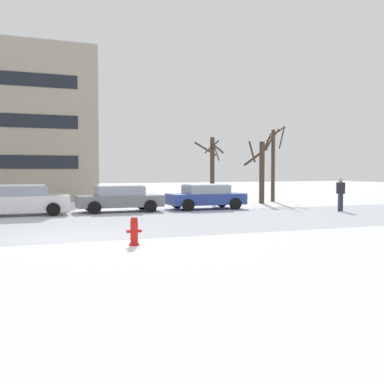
{
  "coord_description": "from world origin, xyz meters",
  "views": [
    {
      "loc": [
        -1.33,
        -14.9,
        2.18
      ],
      "look_at": [
        6.36,
        5.07,
        1.14
      ],
      "focal_mm": 42.68,
      "sensor_mm": 36.0,
      "label": 1
    }
  ],
  "objects_px": {
    "parked_car_white": "(20,200)",
    "parked_car_blue": "(206,196)",
    "fire_hydrant": "(134,230)",
    "pedestrian_crossing": "(341,192)",
    "parked_car_gray": "(120,198)"
  },
  "relations": [
    {
      "from": "parked_car_white",
      "to": "parked_car_blue",
      "type": "distance_m",
      "value": 9.68
    },
    {
      "from": "fire_hydrant",
      "to": "pedestrian_crossing",
      "type": "bearing_deg",
      "value": 27.82
    },
    {
      "from": "fire_hydrant",
      "to": "parked_car_blue",
      "type": "height_order",
      "value": "parked_car_blue"
    },
    {
      "from": "parked_car_white",
      "to": "parked_car_blue",
      "type": "bearing_deg",
      "value": 0.81
    },
    {
      "from": "parked_car_white",
      "to": "pedestrian_crossing",
      "type": "height_order",
      "value": "pedestrian_crossing"
    },
    {
      "from": "parked_car_blue",
      "to": "fire_hydrant",
      "type": "bearing_deg",
      "value": -122.31
    },
    {
      "from": "parked_car_white",
      "to": "fire_hydrant",
      "type": "bearing_deg",
      "value": -74.04
    },
    {
      "from": "fire_hydrant",
      "to": "parked_car_blue",
      "type": "relative_size",
      "value": 0.2
    },
    {
      "from": "fire_hydrant",
      "to": "parked_car_white",
      "type": "distance_m",
      "value": 10.87
    },
    {
      "from": "fire_hydrant",
      "to": "pedestrian_crossing",
      "type": "relative_size",
      "value": 0.5
    },
    {
      "from": "parked_car_white",
      "to": "parked_car_gray",
      "type": "xyz_separation_m",
      "value": [
        4.84,
        0.21,
        -0.04
      ]
    },
    {
      "from": "fire_hydrant",
      "to": "pedestrian_crossing",
      "type": "xyz_separation_m",
      "value": [
        12.77,
        6.74,
        0.59
      ]
    },
    {
      "from": "parked_car_white",
      "to": "parked_car_blue",
      "type": "relative_size",
      "value": 1.05
    },
    {
      "from": "parked_car_gray",
      "to": "parked_car_blue",
      "type": "distance_m",
      "value": 4.84
    },
    {
      "from": "fire_hydrant",
      "to": "parked_car_white",
      "type": "relative_size",
      "value": 0.19
    }
  ]
}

